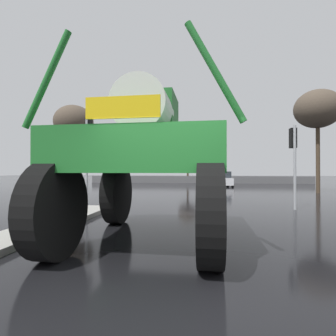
{
  "coord_description": "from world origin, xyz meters",
  "views": [
    {
      "loc": [
        0.54,
        -3.0,
        1.64
      ],
      "look_at": [
        -0.6,
        5.85,
        1.72
      ],
      "focal_mm": 28.16,
      "sensor_mm": 36.0,
      "label": 1
    }
  ],
  "objects": [
    {
      "name": "traffic_signal_near_left",
      "position": [
        -4.72,
        8.67,
        3.05
      ],
      "size": [
        0.24,
        0.54,
        4.19
      ],
      "color": "#A8AAAF",
      "rests_on": "ground"
    },
    {
      "name": "median_island",
      "position": [
        -3.79,
        2.84,
        0.07
      ],
      "size": [
        1.16,
        9.72,
        0.15
      ],
      "primitive_type": "cube",
      "color": "#9E9B93",
      "rests_on": "ground"
    },
    {
      "name": "bare_tree_far_center",
      "position": [
        -1.54,
        35.83,
        4.59
      ],
      "size": [
        2.9,
        2.9,
        5.86
      ],
      "color": "#473828",
      "rests_on": "ground"
    },
    {
      "name": "traffic_signal_far_left",
      "position": [
        1.45,
        25.41,
        2.9
      ],
      "size": [
        0.24,
        0.55,
        3.97
      ],
      "color": "#A8AAAF",
      "rests_on": "ground"
    },
    {
      "name": "roadside_barrier",
      "position": [
        0.0,
        30.64,
        0.45
      ],
      "size": [
        28.04,
        0.24,
        0.9
      ],
      "primitive_type": "cube",
      "color": "#59595B",
      "rests_on": "ground"
    },
    {
      "name": "bare_tree_left",
      "position": [
        -11.36,
        20.23,
        6.12
      ],
      "size": [
        3.61,
        3.61,
        7.71
      ],
      "color": "#473828",
      "rests_on": "ground"
    },
    {
      "name": "oversize_sprayer",
      "position": [
        -0.7,
        3.19,
        1.88
      ],
      "size": [
        3.97,
        5.27,
        4.15
      ],
      "rotation": [
        0.0,
        0.0,
        1.55
      ],
      "color": "black",
      "rests_on": "ground"
    },
    {
      "name": "bare_tree_right",
      "position": [
        8.82,
        17.13,
        6.01
      ],
      "size": [
        3.23,
        3.23,
        7.43
      ],
      "color": "#473828",
      "rests_on": "ground"
    },
    {
      "name": "sedan_ahead",
      "position": [
        2.54,
        24.38,
        0.71
      ],
      "size": [
        2.12,
        4.21,
        1.52
      ],
      "rotation": [
        0.0,
        0.0,
        1.65
      ],
      "color": "silver",
      "rests_on": "ground"
    },
    {
      "name": "traffic_signal_near_right",
      "position": [
        4.37,
        8.68,
        2.57
      ],
      "size": [
        0.24,
        0.54,
        3.52
      ],
      "color": "#A8AAAF",
      "rests_on": "ground"
    },
    {
      "name": "ground_plane",
      "position": [
        0.0,
        18.0,
        0.0
      ],
      "size": [
        120.0,
        120.0,
        0.0
      ],
      "primitive_type": "plane",
      "color": "black"
    }
  ]
}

